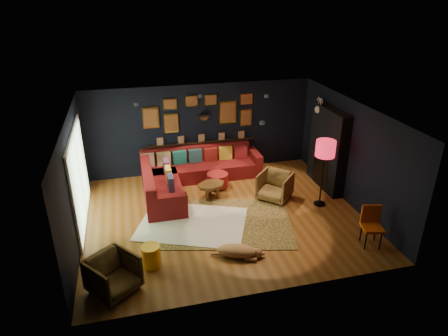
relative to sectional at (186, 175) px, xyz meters
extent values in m
plane|color=brown|center=(0.61, -1.81, -0.32)|extent=(6.50, 6.50, 0.00)
plane|color=black|center=(0.61, 0.94, 0.98)|extent=(6.50, 0.00, 6.50)
plane|color=black|center=(0.61, -4.56, 0.98)|extent=(6.50, 0.00, 6.50)
plane|color=black|center=(-2.64, -1.81, 0.98)|extent=(0.00, 5.50, 5.50)
plane|color=black|center=(3.86, -1.81, 0.98)|extent=(0.00, 5.50, 5.50)
plane|color=white|center=(0.61, -1.81, 2.28)|extent=(6.50, 6.50, 0.00)
cube|color=maroon|center=(0.41, 0.44, -0.11)|extent=(3.20, 0.95, 0.42)
cube|color=maroon|center=(0.41, 0.80, 0.31)|extent=(3.20, 0.24, 0.46)
cube|color=maroon|center=(2.11, 0.44, 0.00)|extent=(0.22, 0.95, 0.64)
cube|color=maroon|center=(-0.71, -0.66, -0.11)|extent=(0.95, 2.20, 0.42)
cube|color=maroon|center=(-1.07, -0.66, 0.31)|extent=(0.24, 2.20, 0.46)
cube|color=maroon|center=(-0.71, -1.66, 0.00)|extent=(0.95, 0.22, 0.64)
cube|color=beige|center=(-0.99, 0.59, 0.30)|extent=(0.38, 0.14, 0.38)
cube|color=tan|center=(-0.54, 0.59, 0.30)|extent=(0.38, 0.14, 0.38)
cube|color=#1B6D69|center=(-0.09, 0.59, 0.30)|extent=(0.38, 0.14, 0.38)
cube|color=#244B55|center=(0.36, 0.59, 0.30)|extent=(0.38, 0.14, 0.38)
cube|color=maroon|center=(0.81, 0.59, 0.30)|extent=(0.38, 0.14, 0.38)
cube|color=gold|center=(1.26, 0.59, 0.30)|extent=(0.38, 0.14, 0.38)
cube|color=maroon|center=(1.71, 0.59, 0.30)|extent=(0.38, 0.14, 0.38)
cube|color=#642B66|center=(-0.53, 0.04, 0.30)|extent=(0.14, 0.38, 0.38)
cube|color=gold|center=(-0.53, -0.46, 0.30)|extent=(0.14, 0.38, 0.38)
cube|color=#323254|center=(-0.53, -0.96, 0.30)|extent=(0.14, 0.38, 0.38)
cube|color=black|center=(0.61, 0.87, 0.60)|extent=(3.20, 0.12, 0.04)
cube|color=gold|center=(-0.79, 0.91, 1.43)|extent=(0.45, 0.03, 0.60)
cube|color=#945427|center=(-0.79, 0.89, 1.43)|extent=(0.38, 0.01, 0.51)
cube|color=gold|center=(-0.24, 0.91, 1.23)|extent=(0.40, 0.03, 0.55)
cube|color=#945427|center=(-0.24, 0.89, 1.23)|extent=(0.34, 0.01, 0.47)
cube|color=gold|center=(-0.24, 0.91, 1.78)|extent=(0.38, 0.03, 0.30)
cube|color=#945427|center=(-0.24, 0.89, 1.78)|extent=(0.32, 0.01, 0.25)
cube|color=gold|center=(1.41, 0.91, 1.43)|extent=(0.50, 0.03, 0.65)
cube|color=#945427|center=(1.41, 0.89, 1.43)|extent=(0.42, 0.01, 0.55)
cube|color=gold|center=(1.96, 0.91, 1.23)|extent=(0.35, 0.03, 0.50)
cube|color=#945427|center=(1.96, 0.89, 1.23)|extent=(0.30, 0.01, 0.42)
cube|color=gold|center=(1.96, 0.91, 1.78)|extent=(0.35, 0.03, 0.30)
cube|color=#945427|center=(1.96, 0.89, 1.78)|extent=(0.30, 0.01, 0.25)
cube|color=gold|center=(0.36, 0.91, 1.83)|extent=(0.35, 0.03, 0.30)
cube|color=#945427|center=(0.36, 0.89, 1.83)|extent=(0.30, 0.01, 0.25)
cube|color=gold|center=(0.91, 0.91, 1.83)|extent=(0.35, 0.03, 0.30)
cube|color=#945427|center=(0.91, 0.89, 1.83)|extent=(0.30, 0.01, 0.25)
cylinder|color=silver|center=(0.71, 0.91, 1.38)|extent=(0.28, 0.03, 0.28)
cone|color=gold|center=(0.93, 0.91, 1.38)|extent=(0.03, 0.16, 0.03)
cone|color=gold|center=(0.92, 0.91, 1.46)|extent=(0.04, 0.16, 0.04)
cone|color=gold|center=(0.87, 0.91, 1.53)|extent=(0.04, 0.16, 0.04)
cone|color=gold|center=(0.80, 0.91, 1.58)|extent=(0.04, 0.16, 0.04)
cone|color=gold|center=(0.71, 0.91, 1.60)|extent=(0.03, 0.16, 0.03)
cone|color=gold|center=(0.63, 0.91, 1.58)|extent=(0.04, 0.16, 0.04)
cone|color=gold|center=(0.56, 0.91, 1.53)|extent=(0.04, 0.16, 0.04)
cone|color=gold|center=(0.51, 0.91, 1.46)|extent=(0.04, 0.16, 0.04)
cone|color=gold|center=(0.49, 0.91, 1.38)|extent=(0.03, 0.16, 0.03)
cone|color=gold|center=(0.51, 0.91, 1.29)|extent=(0.04, 0.16, 0.04)
cone|color=gold|center=(0.56, 0.91, 1.22)|extent=(0.04, 0.16, 0.04)
cone|color=gold|center=(0.63, 0.91, 1.17)|extent=(0.04, 0.16, 0.04)
cone|color=gold|center=(0.71, 0.91, 1.16)|extent=(0.03, 0.16, 0.03)
cone|color=gold|center=(0.80, 0.91, 1.17)|extent=(0.04, 0.16, 0.04)
cone|color=gold|center=(0.87, 0.91, 1.22)|extent=(0.04, 0.16, 0.04)
cone|color=gold|center=(0.92, 0.91, 1.29)|extent=(0.04, 0.16, 0.04)
cube|color=black|center=(3.71, -0.91, 0.78)|extent=(0.30, 1.60, 2.20)
cube|color=black|center=(3.65, -0.91, 0.13)|extent=(0.20, 0.80, 0.90)
cone|color=white|center=(3.80, -0.41, 1.73)|extent=(0.35, 0.28, 0.28)
sphere|color=white|center=(3.58, -0.41, 1.73)|extent=(0.20, 0.20, 0.20)
cylinder|color=white|center=(3.60, -0.47, 1.90)|extent=(0.02, 0.10, 0.28)
cylinder|color=white|center=(3.60, -0.35, 1.90)|extent=(0.02, 0.10, 0.28)
cube|color=white|center=(-2.61, -1.21, 0.78)|extent=(0.04, 2.80, 2.20)
cube|color=#B0CF9E|center=(-2.58, -1.21, 0.78)|extent=(0.01, 2.60, 2.00)
cube|color=white|center=(-2.58, -1.21, 0.78)|extent=(0.02, 0.06, 2.00)
cylinder|color=black|center=(-1.19, -0.61, 2.24)|extent=(0.10, 0.10, 0.06)
cylinder|color=black|center=(0.41, -0.21, 2.24)|extent=(0.10, 0.10, 0.06)
cylinder|color=black|center=(2.01, -0.61, 2.24)|extent=(0.10, 0.10, 0.06)
cylinder|color=black|center=(1.21, -2.61, 2.24)|extent=(0.10, 0.10, 0.06)
cube|color=white|center=(-0.19, -2.01, -0.31)|extent=(2.89, 2.53, 0.03)
cube|color=tan|center=(0.57, -2.11, -0.31)|extent=(3.51, 2.87, 0.02)
cylinder|color=brown|center=(0.38, -0.97, -0.14)|extent=(0.09, 0.09, 0.30)
cylinder|color=brown|center=(0.66, -0.97, -0.14)|extent=(0.09, 0.09, 0.30)
cylinder|color=brown|center=(0.52, -0.65, -0.14)|extent=(0.09, 0.09, 0.30)
cylinder|color=maroon|center=(0.81, -0.31, -0.10)|extent=(0.58, 0.58, 0.38)
imported|color=#AB7E3A|center=(-1.94, -3.86, 0.07)|extent=(1.05, 1.04, 0.79)
imported|color=#AB7E3A|center=(2.10, -1.29, 0.08)|extent=(1.06, 1.06, 0.80)
cylinder|color=gold|center=(-1.23, -3.32, -0.09)|extent=(0.38, 0.38, 0.47)
cylinder|color=black|center=(3.18, -3.84, -0.10)|extent=(0.03, 0.03, 0.44)
cylinder|color=black|center=(3.48, -3.91, -0.10)|extent=(0.03, 0.03, 0.44)
cylinder|color=black|center=(3.25, -3.53, -0.10)|extent=(0.03, 0.03, 0.44)
cylinder|color=black|center=(3.55, -3.61, -0.10)|extent=(0.03, 0.03, 0.44)
cube|color=orange|center=(3.36, -3.72, 0.11)|extent=(0.50, 0.50, 0.06)
cube|color=orange|center=(3.41, -3.55, 0.35)|extent=(0.42, 0.14, 0.42)
cylinder|color=black|center=(3.11, -1.86, -0.30)|extent=(0.29, 0.29, 0.04)
cylinder|color=black|center=(3.11, -1.86, 0.41)|extent=(0.04, 0.04, 1.40)
cylinder|color=red|center=(3.11, -1.86, 1.21)|extent=(0.48, 0.48, 0.39)
camera|label=1|loc=(-1.39, -9.87, 4.74)|focal=32.00mm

